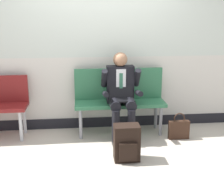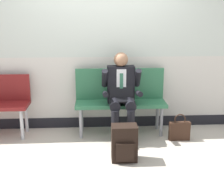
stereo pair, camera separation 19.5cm
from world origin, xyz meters
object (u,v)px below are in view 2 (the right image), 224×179
object	(u,v)px
handbag	(179,130)
person_seated	(121,93)
backpack	(124,143)
bench_with_person	(120,96)

from	to	relation	value
handbag	person_seated	bearing A→B (deg)	168.22
backpack	handbag	bearing A→B (deg)	33.86
bench_with_person	backpack	bearing A→B (deg)	-91.61
bench_with_person	handbag	world-z (taller)	bench_with_person
bench_with_person	backpack	size ratio (longest dim) A/B	2.94
bench_with_person	person_seated	size ratio (longest dim) A/B	1.08
backpack	handbag	world-z (taller)	backpack
person_seated	handbag	size ratio (longest dim) A/B	3.14
person_seated	backpack	world-z (taller)	person_seated
person_seated	backpack	bearing A→B (deg)	-92.05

